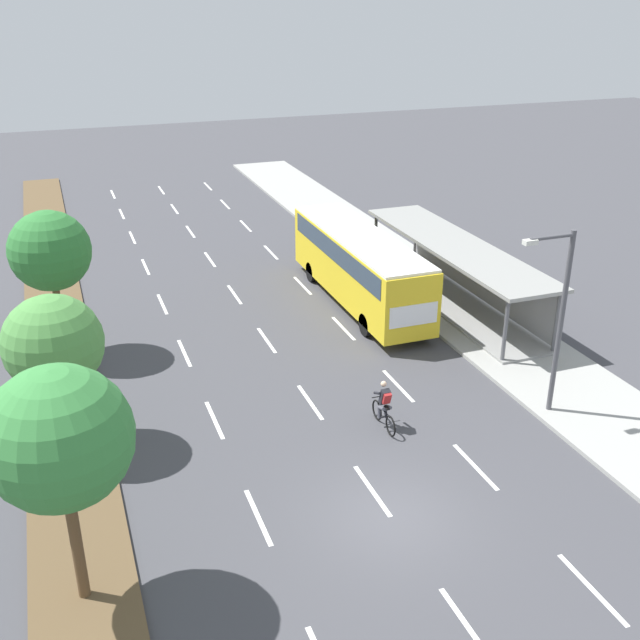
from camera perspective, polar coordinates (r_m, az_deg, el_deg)
ground_plane at (r=21.71m, az=5.44°, el=-14.80°), size 140.00×140.00×0.00m
median_strip at (r=37.63m, az=-19.74°, el=1.46°), size 2.60×52.00×0.12m
sidewalk_right at (r=41.26m, az=5.26°, el=4.77°), size 4.50×52.00×0.15m
lane_divider_left at (r=35.87m, az=-11.99°, el=1.20°), size 0.14×46.64×0.01m
lane_divider_center at (r=36.44m, az=-6.56°, el=1.95°), size 0.14×46.64×0.01m
lane_divider_right at (r=37.34m, az=-1.35°, el=2.66°), size 0.14×46.64×0.01m
bus_shelter at (r=35.03m, az=10.60°, el=4.03°), size 2.90×13.18×2.86m
bus at (r=34.57m, az=3.01°, el=4.50°), size 2.54×11.29×3.37m
cyclist at (r=25.14m, az=4.94°, el=-6.65°), size 0.46×1.82×1.71m
median_tree_nearest at (r=17.43m, az=-19.36°, el=-8.59°), size 3.31×3.31×6.12m
median_tree_second at (r=24.13m, az=-19.77°, el=-1.75°), size 3.08×3.08×5.10m
median_tree_third at (r=30.50m, az=-19.99°, el=4.96°), size 3.14×3.14×5.84m
streetlight at (r=25.67m, az=17.77°, el=0.64°), size 1.91×0.24×6.50m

